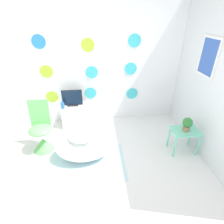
# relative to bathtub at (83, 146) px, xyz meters

# --- Properties ---
(ground_plane) EXTENTS (12.00, 12.00, 0.00)m
(ground_plane) POSITION_rel_bathtub_xyz_m (0.14, -0.79, -0.25)
(ground_plane) COLOR white
(wall_back_dotted) EXTENTS (4.68, 0.05, 2.60)m
(wall_back_dotted) POSITION_rel_bathtub_xyz_m (0.14, 1.25, 1.05)
(wall_back_dotted) COLOR white
(wall_back_dotted) RESTS_ON ground_plane
(wall_right) EXTENTS (0.06, 3.02, 2.60)m
(wall_right) POSITION_rel_bathtub_xyz_m (2.01, 0.22, 1.05)
(wall_right) COLOR silver
(wall_right) RESTS_ON ground_plane
(rug) EXTENTS (1.22, 0.81, 0.01)m
(rug) POSITION_rel_bathtub_xyz_m (0.05, -0.15, -0.25)
(rug) COLOR silver
(rug) RESTS_ON ground_plane
(bathtub) EXTENTS (0.90, 0.56, 0.50)m
(bathtub) POSITION_rel_bathtub_xyz_m (0.00, 0.00, 0.00)
(bathtub) COLOR white
(bathtub) RESTS_ON ground_plane
(chair) EXTENTS (0.39, 0.39, 0.90)m
(chair) POSITION_rel_bathtub_xyz_m (-0.72, 0.29, 0.03)
(chair) COLOR #66C166
(chair) RESTS_ON ground_plane
(tv_cabinet) EXTENTS (0.47, 0.35, 0.47)m
(tv_cabinet) POSITION_rel_bathtub_xyz_m (-0.24, 1.03, -0.02)
(tv_cabinet) COLOR silver
(tv_cabinet) RESTS_ON ground_plane
(tv) EXTENTS (0.41, 0.12, 0.34)m
(tv) POSITION_rel_bathtub_xyz_m (-0.24, 1.03, 0.37)
(tv) COLOR black
(tv) RESTS_ON tv_cabinet
(vase) EXTENTS (0.07, 0.07, 0.15)m
(vase) POSITION_rel_bathtub_xyz_m (-0.42, 0.91, 0.28)
(vase) COLOR #2D72B7
(vase) RESTS_ON tv_cabinet
(side_table) EXTENTS (0.46, 0.32, 0.43)m
(side_table) POSITION_rel_bathtub_xyz_m (1.70, 0.00, 0.10)
(side_table) COLOR #72D8B7
(side_table) RESTS_ON ground_plane
(potted_plant_left) EXTENTS (0.16, 0.16, 0.24)m
(potted_plant_left) POSITION_rel_bathtub_xyz_m (1.70, 0.00, 0.31)
(potted_plant_left) COLOR #8C6B4C
(potted_plant_left) RESTS_ON side_table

